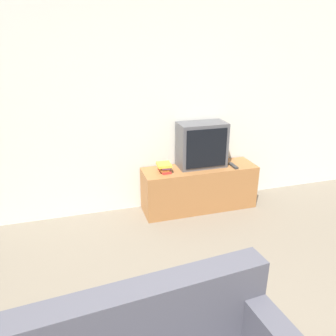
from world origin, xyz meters
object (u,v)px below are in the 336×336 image
object	(u,v)px
tv_stand	(199,188)
television	(202,145)
remote_on_stand	(233,166)
book_stack	(164,167)

from	to	relation	value
tv_stand	television	xyz separation A→B (m)	(0.03, 0.05, 0.55)
tv_stand	television	bearing A→B (deg)	56.93
remote_on_stand	book_stack	bearing A→B (deg)	174.42
television	remote_on_stand	size ratio (longest dim) A/B	3.10
tv_stand	book_stack	xyz separation A→B (m)	(-0.46, -0.01, 0.33)
book_stack	remote_on_stand	xyz separation A→B (m)	(0.86, -0.08, -0.05)
television	book_stack	xyz separation A→B (m)	(-0.49, -0.06, -0.21)
book_stack	television	bearing A→B (deg)	6.97
television	book_stack	size ratio (longest dim) A/B	2.86
remote_on_stand	television	bearing A→B (deg)	158.72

